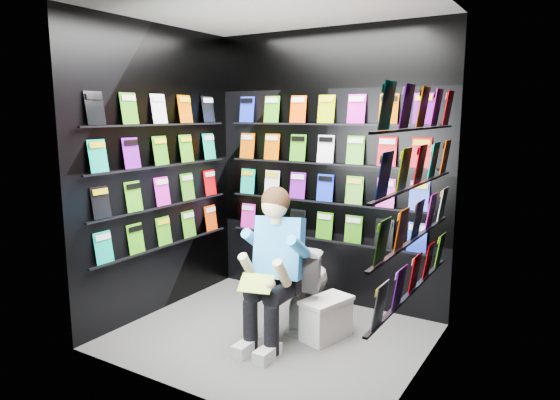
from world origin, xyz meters
The scene contains 14 objects.
floor centered at (0.00, 0.00, 0.00)m, with size 2.40×2.40×0.00m, color #5F5F5D.
ceiling centered at (0.00, 0.00, 2.60)m, with size 2.40×2.40×0.00m, color white.
wall_back centered at (0.00, 1.00, 1.30)m, with size 2.40×0.04×2.60m, color black.
wall_front centered at (0.00, -1.00, 1.30)m, with size 2.40×0.04×2.60m, color black.
wall_left centered at (-1.20, 0.00, 1.30)m, with size 0.04×2.00×2.60m, color black.
wall_right centered at (1.20, 0.00, 1.30)m, with size 0.04×2.00×2.60m, color black.
comics_back centered at (0.00, 0.97, 1.31)m, with size 2.10×0.06×1.37m, color #DE5B00, non-canonical shape.
comics_left centered at (-1.17, 0.00, 1.31)m, with size 0.06×1.70×1.37m, color #DE5B00, non-canonical shape.
comics_right centered at (1.17, 0.00, 1.31)m, with size 0.06×1.70×1.37m, color #DE5B00, non-canonical shape.
toilet centered at (0.09, 0.38, 0.37)m, with size 0.42×0.75×0.73m, color white.
longbox centered at (0.40, 0.21, 0.15)m, with size 0.23×0.41×0.31m, color white.
longbox_lid centered at (0.40, 0.21, 0.32)m, with size 0.25×0.43×0.03m, color white.
reader centered at (0.09, 0.00, 0.76)m, with size 0.50×0.73×1.35m, color #2584D2, non-canonical shape.
held_comic centered at (0.09, -0.35, 0.58)m, with size 0.25×0.01×0.17m, color green.
Camera 1 is at (2.08, -3.27, 1.82)m, focal length 32.00 mm.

